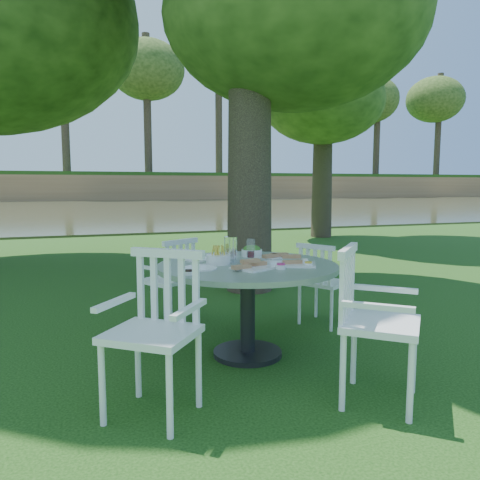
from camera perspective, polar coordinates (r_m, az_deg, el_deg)
name	(u,v)px	position (r m, az deg, el deg)	size (l,w,h in m)	color
ground	(247,330)	(4.58, 0.84, -10.91)	(140.00, 140.00, 0.00)	#10360B
table	(248,281)	(3.77, 0.94, -5.02)	(1.44, 1.44, 0.76)	black
chair_ne	(320,278)	(4.66, 9.70, -4.59)	(0.54, 0.55, 0.82)	white
chair_nw	(174,275)	(4.64, -8.09, -4.27)	(0.59, 0.58, 0.86)	white
chair_sw	(159,318)	(2.94, -9.82, -9.36)	(0.68, 0.67, 0.98)	white
chair_se	(365,312)	(3.13, 15.03, -8.42)	(0.68, 0.69, 0.99)	white
tableware	(243,258)	(3.80, 0.37, -2.19)	(1.12, 0.86, 0.21)	white
river	(106,210)	(27.17, -16.07, 3.56)	(100.00, 28.00, 0.12)	#343620
far_bank	(94,120)	(45.63, -17.35, 13.83)	(100.00, 18.00, 15.20)	#906643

